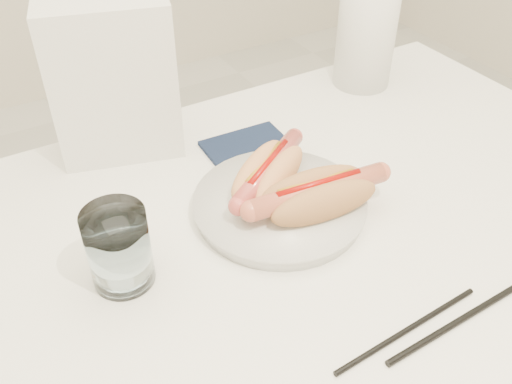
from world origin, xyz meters
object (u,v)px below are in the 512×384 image
plate (279,206)px  water_glass (119,248)px  paper_towel_roll (368,22)px  table (288,274)px  hotdog_right (318,196)px  hotdog_left (268,173)px  napkin_box (113,80)px

plate → water_glass: bearing=-177.3°
paper_towel_roll → water_glass: bearing=-155.8°
table → hotdog_right: hotdog_right is taller
table → hotdog_left: 0.15m
table → paper_towel_roll: 0.52m
table → paper_towel_roll: (0.37, 0.31, 0.18)m
hotdog_left → napkin_box: bearing=87.9°
plate → hotdog_left: size_ratio=1.40×
table → water_glass: 0.25m
plate → hotdog_right: size_ratio=1.17×
hotdog_left → napkin_box: 0.28m
napkin_box → paper_towel_roll: bearing=13.8°
plate → napkin_box: 0.32m
plate → hotdog_left: 0.05m
table → plate: (0.02, 0.06, 0.07)m
water_glass → hotdog_right: bearing=-6.6°
hotdog_right → water_glass: bearing=179.1°
table → plate: bearing=69.9°
plate → paper_towel_roll: (0.35, 0.25, 0.11)m
plate → paper_towel_roll: size_ratio=0.96×
hotdog_right → plate: bearing=134.4°
table → hotdog_left: hotdog_left is taller
table → water_glass: water_glass is taller
hotdog_left → napkin_box: napkin_box is taller
table → hotdog_right: size_ratio=5.97×
table → hotdog_left: bearing=75.0°
napkin_box → paper_towel_roll: napkin_box is taller
table → paper_towel_roll: bearing=40.3°
hotdog_right → water_glass: (-0.27, 0.03, 0.01)m
plate → paper_towel_roll: 0.44m
water_glass → paper_towel_roll: paper_towel_roll is taller
hotdog_right → napkin_box: size_ratio=0.81×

